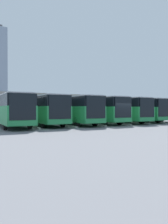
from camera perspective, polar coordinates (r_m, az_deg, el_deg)
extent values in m
plane|color=slate|center=(24.69, 9.89, -3.64)|extent=(600.00, 600.00, 0.00)
cube|color=#238447|center=(36.49, 16.61, -0.21)|extent=(3.07, 11.00, 1.72)
cube|color=black|center=(36.49, 16.62, 1.97)|extent=(3.02, 10.84, 1.05)
cube|color=silver|center=(36.51, 16.62, 2.89)|extent=(2.95, 10.56, 0.12)
cylinder|color=black|center=(33.37, 19.36, -1.61)|extent=(0.35, 1.11, 1.10)
cylinder|color=black|center=(39.71, 14.30, -1.23)|extent=(0.35, 1.11, 1.10)
cylinder|color=black|center=(38.24, 11.85, -1.30)|extent=(0.35, 1.11, 1.10)
cube|color=#9E9E99|center=(34.09, 16.60, -2.34)|extent=(0.53, 5.86, 0.15)
cube|color=#238447|center=(33.44, 13.25, -0.28)|extent=(3.07, 11.00, 1.72)
cube|color=black|center=(33.45, 13.26, 2.10)|extent=(3.02, 10.84, 1.05)
cube|color=black|center=(29.58, 20.30, 1.08)|extent=(2.22, 0.15, 2.27)
cube|color=#238447|center=(29.60, 20.30, -1.66)|extent=(2.40, 0.18, 0.40)
cube|color=silver|center=(33.47, 13.26, 3.10)|extent=(2.95, 10.56, 0.12)
cylinder|color=black|center=(31.83, 18.79, -1.71)|extent=(0.35, 1.11, 1.10)
cylinder|color=black|center=(30.24, 15.93, -1.83)|extent=(0.35, 1.11, 1.10)
cylinder|color=black|center=(36.75, 11.04, -1.37)|extent=(0.35, 1.11, 1.10)
cylinder|color=black|center=(35.38, 8.26, -1.45)|extent=(0.35, 1.11, 1.10)
cube|color=#9E9E99|center=(31.05, 12.98, -2.62)|extent=(0.53, 5.86, 0.15)
cube|color=#238447|center=(30.67, 9.01, -0.35)|extent=(3.07, 11.00, 1.72)
cube|color=black|center=(30.68, 9.01, 2.24)|extent=(3.02, 10.84, 1.05)
cube|color=black|center=(26.54, 16.19, 1.15)|extent=(2.22, 0.15, 2.27)
cube|color=#238447|center=(26.56, 16.19, -1.90)|extent=(2.40, 0.18, 0.40)
cube|color=silver|center=(30.70, 9.01, 3.33)|extent=(2.95, 10.56, 0.12)
cylinder|color=black|center=(28.84, 14.84, -1.94)|extent=(0.35, 1.11, 1.10)
cylinder|color=black|center=(27.37, 11.45, -2.07)|extent=(0.35, 1.11, 1.10)
cylinder|color=black|center=(34.07, 7.04, -1.53)|extent=(0.35, 1.11, 1.10)
cylinder|color=black|center=(32.83, 3.88, -1.61)|extent=(0.35, 1.11, 1.10)
cube|color=#9E9E99|center=(28.31, 8.34, -2.93)|extent=(0.53, 5.86, 0.15)
cube|color=#238447|center=(28.53, 3.36, -0.42)|extent=(3.07, 11.00, 1.72)
cube|color=black|center=(28.54, 3.36, 2.36)|extent=(3.02, 10.84, 1.05)
cube|color=black|center=(24.05, 10.22, 1.22)|extent=(2.22, 0.15, 2.27)
cube|color=#238447|center=(24.08, 10.22, -2.15)|extent=(2.40, 0.18, 0.40)
cube|color=silver|center=(28.56, 3.36, 3.54)|extent=(2.95, 10.56, 0.12)
cylinder|color=black|center=(26.41, 9.27, -2.17)|extent=(0.35, 1.11, 1.10)
cylinder|color=black|center=(25.12, 5.25, -2.31)|extent=(0.35, 1.11, 1.10)
cylinder|color=black|center=(32.02, 1.87, -1.66)|extent=(0.35, 1.11, 1.10)
cylinder|color=black|center=(30.96, -1.69, -1.74)|extent=(0.35, 1.11, 1.10)
cube|color=#9E9E99|center=(26.22, 2.13, -3.21)|extent=(0.53, 5.86, 0.15)
cube|color=#238447|center=(26.59, -3.00, -0.50)|extent=(3.07, 11.00, 1.72)
cube|color=black|center=(26.60, -3.00, 2.49)|extent=(3.02, 10.84, 1.05)
cube|color=black|center=(21.78, 3.17, 1.29)|extent=(2.22, 0.15, 2.27)
cube|color=#238447|center=(21.81, 3.17, -2.43)|extent=(2.40, 0.18, 0.40)
cube|color=silver|center=(26.62, -3.01, 3.75)|extent=(2.95, 10.56, 0.12)
cylinder|color=black|center=(24.17, 2.82, -2.42)|extent=(0.35, 1.11, 1.10)
cylinder|color=black|center=(23.10, -1.90, -2.56)|extent=(0.35, 1.11, 1.10)
cylinder|color=black|center=(30.14, -3.85, -1.81)|extent=(0.35, 1.11, 1.10)
cylinder|color=black|center=(29.29, -7.81, -1.89)|extent=(0.35, 1.11, 1.10)
cube|color=#9E9E99|center=(24.37, -4.93, -3.51)|extent=(0.53, 5.86, 0.15)
cube|color=#238447|center=(25.69, -10.83, -0.55)|extent=(3.07, 11.00, 1.72)
cube|color=black|center=(25.70, -10.83, 2.54)|extent=(3.02, 10.84, 1.05)
cube|color=black|center=(20.55, -6.23, 1.32)|extent=(2.22, 0.15, 2.27)
cube|color=#238447|center=(20.58, -6.22, -2.62)|extent=(2.40, 0.18, 0.40)
cube|color=silver|center=(25.73, -10.84, 3.85)|extent=(2.95, 10.56, 0.12)
cylinder|color=black|center=(22.94, -5.62, -2.59)|extent=(0.35, 1.11, 1.10)
cylinder|color=black|center=(22.17, -10.93, -2.71)|extent=(0.35, 1.11, 1.10)
cylinder|color=black|center=(29.27, -10.74, -1.89)|extent=(0.35, 1.11, 1.10)
cylinder|color=black|center=(28.68, -14.98, -1.96)|extent=(0.35, 1.11, 1.10)
cube|color=#9E9E99|center=(23.62, -13.55, -3.66)|extent=(0.53, 5.86, 0.15)
cube|color=#238447|center=(24.24, -18.50, -0.64)|extent=(3.07, 11.00, 1.72)
cube|color=black|center=(24.25, -18.51, 2.63)|extent=(3.02, 10.84, 1.05)
cube|color=black|center=(18.88, -15.66, 1.36)|extent=(2.22, 0.15, 2.27)
cube|color=#238447|center=(18.91, -15.65, -2.93)|extent=(2.40, 0.18, 0.40)
cube|color=silver|center=(24.27, -18.52, 4.02)|extent=(2.95, 10.56, 0.12)
cylinder|color=black|center=(21.20, -13.96, -2.87)|extent=(0.35, 1.11, 1.10)
cylinder|color=black|center=(20.76, -19.92, -2.97)|extent=(0.35, 1.11, 1.10)
cylinder|color=black|center=(27.78, -17.43, -2.05)|extent=(0.35, 1.11, 1.10)
cube|color=gray|center=(47.86, -11.48, 1.40)|extent=(26.66, 11.98, 4.95)
cube|color=silver|center=(55.04, -14.13, 3.61)|extent=(26.66, 3.00, 0.24)
cylinder|color=slate|center=(59.39, -5.81, 1.15)|extent=(0.20, 0.20, 4.70)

